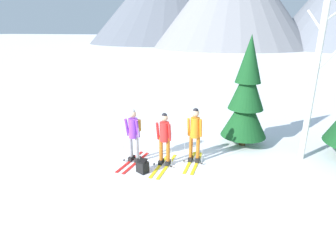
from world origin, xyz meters
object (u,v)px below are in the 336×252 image
skier_in_orange (195,133)px  birch_tree_slender (315,73)px  skier_in_purple (134,133)px  skier_in_red (164,138)px  pine_tree_near (246,98)px  backpack_on_snow_front (143,166)px

skier_in_orange → birch_tree_slender: size_ratio=0.33×
skier_in_purple → skier_in_orange: bearing=14.6°
skier_in_red → pine_tree_near: (2.19, 2.25, 0.84)m
birch_tree_slender → backpack_on_snow_front: (-4.50, -2.27, -2.50)m
skier_in_purple → skier_in_orange: (1.78, 0.46, 0.00)m
backpack_on_snow_front → birch_tree_slender: bearing=26.7°
skier_in_red → backpack_on_snow_front: (-0.46, -0.62, -0.69)m
skier_in_red → skier_in_orange: size_ratio=0.98×
birch_tree_slender → backpack_on_snow_front: size_ratio=13.15×
birch_tree_slender → pine_tree_near: bearing=161.9°
skier_in_red → pine_tree_near: size_ratio=0.45×
skier_in_orange → skier_in_red: bearing=-150.8°
skier_in_orange → pine_tree_near: 2.39m
skier_in_orange → birch_tree_slender: (3.22, 1.19, 1.74)m
skier_in_red → birch_tree_slender: (4.04, 1.64, 1.80)m
skier_in_red → backpack_on_snow_front: size_ratio=4.22×
skier_in_purple → skier_in_red: skier_in_purple is taller
skier_in_purple → skier_in_orange: 1.84m
skier_in_orange → birch_tree_slender: birch_tree_slender is taller
skier_in_purple → skier_in_red: 0.96m
skier_in_orange → birch_tree_slender: 3.85m
skier_in_purple → birch_tree_slender: size_ratio=0.32×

